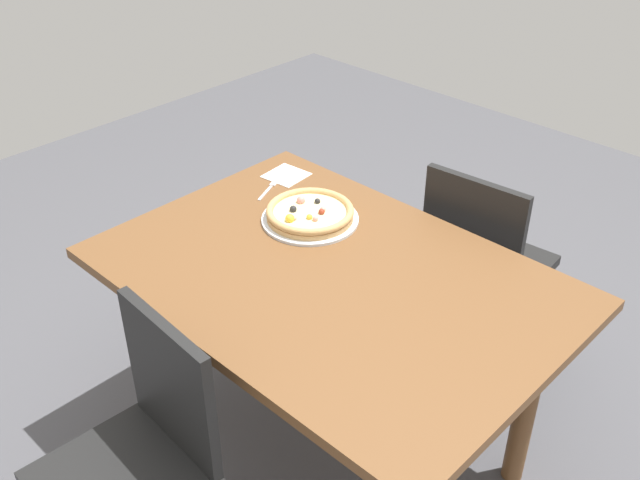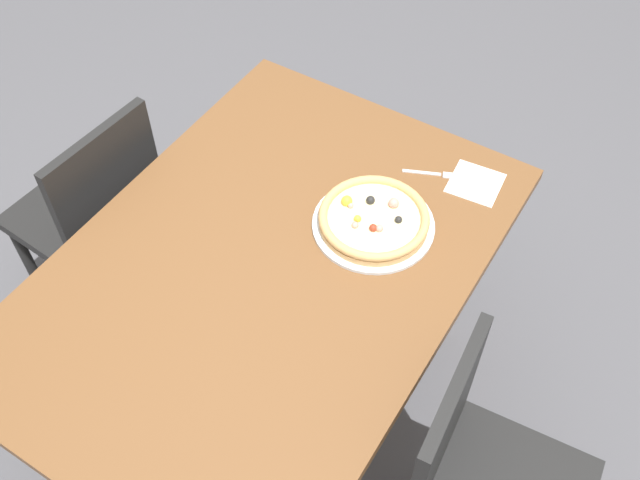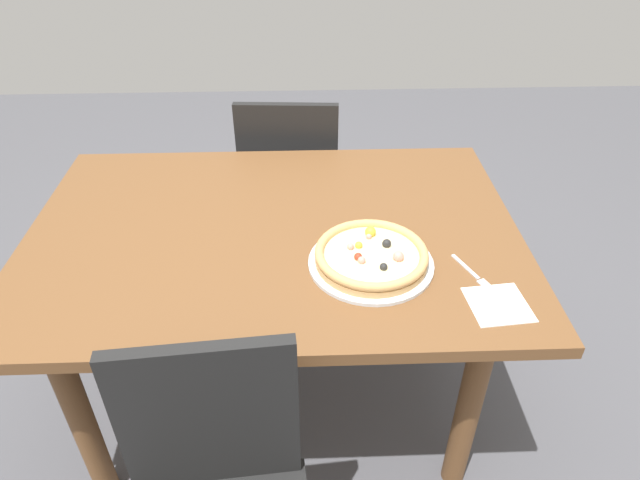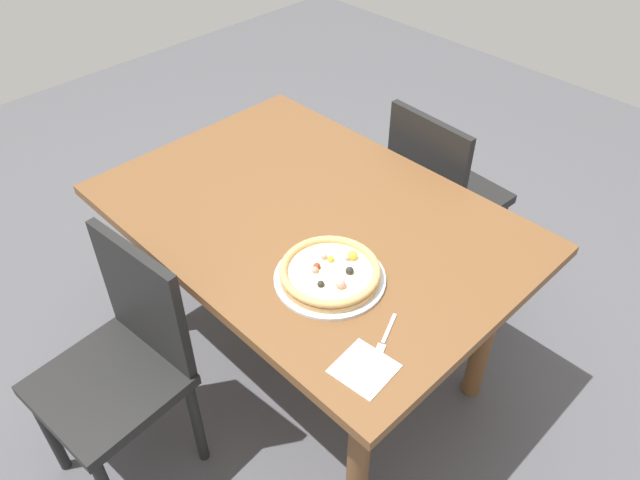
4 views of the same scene
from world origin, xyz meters
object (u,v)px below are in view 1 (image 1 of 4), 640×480
plate (310,219)px  chair_far (482,263)px  chair_near (140,457)px  dining_table (331,300)px  fork (270,188)px  napkin (286,175)px  pizza (310,213)px

plate → chair_far: bearing=54.7°
chair_near → dining_table: bearing=-89.6°
dining_table → fork: (-0.52, 0.23, 0.10)m
chair_near → fork: (-0.48, 0.93, 0.26)m
napkin → dining_table: bearing=-31.9°
chair_far → pizza: bearing=-130.2°
chair_near → plate: size_ratio=2.69×
dining_table → napkin: 0.65m
dining_table → plate: plate is taller
fork → chair_far: bearing=-77.1°
pizza → chair_far: bearing=54.7°
dining_table → pizza: bearing=146.3°
chair_far → fork: size_ratio=5.60×
dining_table → chair_near: chair_near is taller
chair_far → plate: (-0.37, -0.53, 0.26)m
chair_far → napkin: (-0.66, -0.36, 0.26)m
dining_table → napkin: bearing=148.1°
napkin → plate: bearing=-30.0°
dining_table → chair_far: bearing=80.9°
pizza → plate: bearing=56.3°
fork → napkin: (-0.03, 0.11, -0.00)m
plate → fork: (-0.26, 0.06, -0.00)m
dining_table → napkin: (-0.55, 0.34, 0.10)m
plate → napkin: 0.33m
chair_near → pizza: (-0.22, 0.87, 0.29)m
napkin → fork: bearing=-76.1°
chair_far → dining_table: bearing=-104.0°
chair_far → napkin: chair_far is taller
chair_near → chair_far: same height
fork → plate: bearing=-126.1°
plate → pizza: 0.03m
fork → chair_near: bearing=-176.0°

